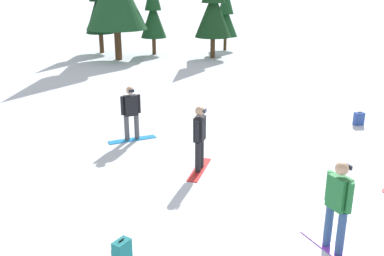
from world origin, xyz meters
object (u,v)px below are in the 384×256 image
(snowboarder_background, at_px, (131,112))
(backpack_teal, at_px, (122,252))
(pine_tree_short, at_px, (153,12))
(snowboarder_midground, at_px, (200,137))
(backpack_blue, at_px, (359,119))
(snowboarder_foreground, at_px, (338,205))
(pine_tree_leaning, at_px, (213,5))
(pine_tree_young, at_px, (99,4))
(pine_tree_slender, at_px, (226,16))

(snowboarder_background, distance_m, backpack_teal, 6.30)
(backpack_teal, bearing_deg, pine_tree_short, 75.09)
(snowboarder_midground, relative_size, backpack_blue, 3.70)
(snowboarder_background, xyz_separation_m, pine_tree_short, (4.46, 15.70, 1.81))
(snowboarder_foreground, bearing_deg, pine_tree_leaning, 75.45)
(snowboarder_midground, distance_m, snowboarder_background, 3.07)
(snowboarder_midground, xyz_separation_m, backpack_teal, (-2.61, -3.32, -0.71))
(pine_tree_short, height_order, pine_tree_young, pine_tree_young)
(snowboarder_midground, bearing_deg, pine_tree_young, 90.06)
(snowboarder_foreground, height_order, pine_tree_short, pine_tree_short)
(snowboarder_background, xyz_separation_m, pine_tree_leaning, (7.67, 13.21, 2.33))
(pine_tree_young, bearing_deg, snowboarder_background, -94.05)
(snowboarder_background, distance_m, pine_tree_short, 16.43)
(snowboarder_midground, bearing_deg, snowboarder_background, 114.24)
(backpack_teal, distance_m, pine_tree_young, 23.95)
(pine_tree_slender, relative_size, pine_tree_young, 0.74)
(snowboarder_foreground, relative_size, pine_tree_slender, 0.41)
(snowboarder_background, bearing_deg, snowboarder_foreground, -70.77)
(pine_tree_slender, relative_size, pine_tree_leaning, 0.73)
(backpack_teal, height_order, pine_tree_leaning, pine_tree_leaning)
(pine_tree_slender, xyz_separation_m, pine_tree_leaning, (-1.93, -2.66, 0.87))
(snowboarder_background, xyz_separation_m, backpack_teal, (-1.34, -6.12, -0.69))
(snowboarder_foreground, xyz_separation_m, pine_tree_leaning, (5.24, 20.19, 2.29))
(backpack_teal, height_order, pine_tree_slender, pine_tree_slender)
(snowboarder_foreground, xyz_separation_m, snowboarder_background, (-2.43, 6.98, -0.04))
(pine_tree_young, bearing_deg, snowboarder_midground, -89.94)
(backpack_teal, distance_m, pine_tree_short, 22.72)
(pine_tree_slender, bearing_deg, pine_tree_short, -178.10)
(pine_tree_young, bearing_deg, pine_tree_leaning, -33.68)
(snowboarder_midground, distance_m, pine_tree_leaning, 17.40)
(backpack_blue, relative_size, pine_tree_young, 0.08)
(backpack_blue, bearing_deg, pine_tree_young, 109.35)
(snowboarder_midground, distance_m, backpack_blue, 6.75)
(snowboarder_foreground, bearing_deg, pine_tree_young, 92.79)
(snowboarder_foreground, height_order, backpack_teal, snowboarder_foreground)
(backpack_teal, bearing_deg, snowboarder_background, 77.61)
(snowboarder_foreground, bearing_deg, pine_tree_slender, 72.57)
(snowboarder_background, height_order, pine_tree_short, pine_tree_short)
(pine_tree_slender, relative_size, pine_tree_short, 0.87)
(pine_tree_leaning, xyz_separation_m, pine_tree_young, (-6.43, 4.29, -0.02))
(pine_tree_short, bearing_deg, backpack_teal, -104.91)
(snowboarder_midground, height_order, snowboarder_background, snowboarder_midground)
(backpack_blue, bearing_deg, backpack_teal, -150.23)
(backpack_teal, bearing_deg, snowboarder_midground, 51.87)
(snowboarder_midground, distance_m, pine_tree_short, 18.86)
(pine_tree_short, relative_size, pine_tree_young, 0.84)
(snowboarder_foreground, relative_size, pine_tree_young, 0.30)
(pine_tree_young, bearing_deg, pine_tree_short, -29.08)
(backpack_blue, xyz_separation_m, pine_tree_leaning, (-0.04, 14.15, 3.02))
(pine_tree_leaning, bearing_deg, backpack_teal, -115.01)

